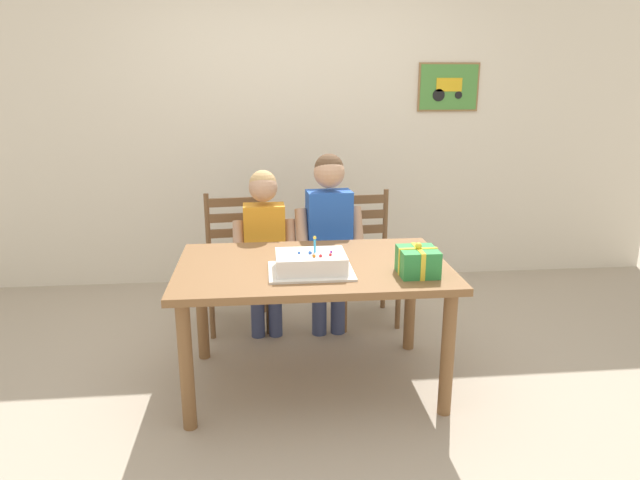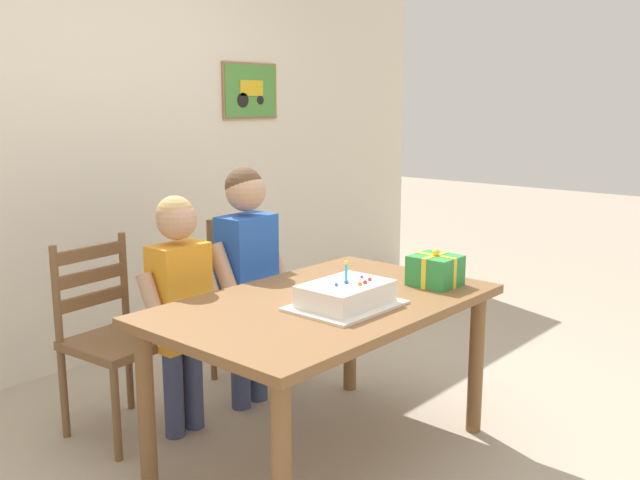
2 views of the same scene
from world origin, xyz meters
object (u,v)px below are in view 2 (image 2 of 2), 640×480
Objects in this scene: dining_table at (324,320)px; child_older at (247,263)px; gift_box_red_large at (435,270)px; chair_left at (114,337)px; chair_right at (255,297)px; child_younger at (180,292)px; birthday_cake at (346,296)px.

child_older is (0.16, 0.65, 0.12)m from dining_table.
gift_box_red_large is 0.95m from child_older.
chair_right is at bearing 0.01° from chair_left.
gift_box_red_large is at bearing -23.14° from dining_table.
child_younger is (0.20, -0.25, 0.22)m from chair_left.
birthday_cake is (-0.02, -0.13, 0.14)m from dining_table.
child_older is at bearing 76.71° from birthday_cake.
birthday_cake is 2.10× the size of gift_box_red_large.
child_older is at bearing -138.32° from chair_right.
birthday_cake is 0.55m from gift_box_red_large.
child_older is (0.62, -0.25, 0.28)m from chair_left.
child_older is at bearing -0.03° from child_younger.
gift_box_red_large is (0.54, -0.09, 0.02)m from birthday_cake.
chair_right is at bearing 93.66° from gift_box_red_large.
child_older is at bearing 75.91° from dining_table.
chair_right is (0.90, 0.00, 0.00)m from chair_left.
dining_table is 0.68m from child_older.
birthday_cake is at bearing -73.28° from child_younger.
dining_table is 1.29× the size of child_younger.
dining_table is 3.35× the size of birthday_cake.
child_younger reaches higher than dining_table.
dining_table is 1.60× the size of chair_left.
child_older is 1.09× the size of child_younger.
child_younger reaches higher than gift_box_red_large.
child_younger reaches higher than birthday_cake.
dining_table is at bearing -116.33° from chair_right.
child_older is (-0.28, -0.25, 0.28)m from chair_right.
chair_left is 0.74× the size of child_older.
dining_table is 0.59m from gift_box_red_large.
birthday_cake is at bearing -99.36° from dining_table.
dining_table is 0.71m from child_younger.
chair_left reaches higher than dining_table.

